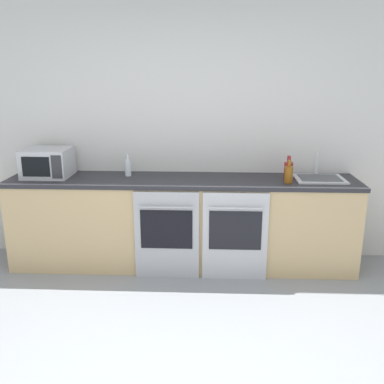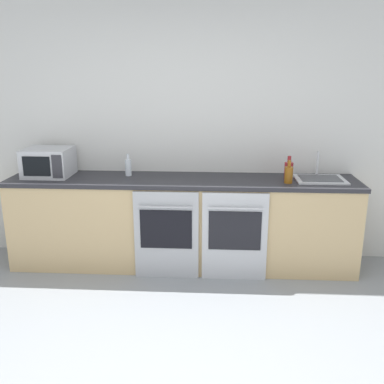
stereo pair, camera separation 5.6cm
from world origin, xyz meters
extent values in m
cube|color=silver|center=(0.00, 2.33, 1.30)|extent=(10.00, 0.06, 2.60)
cube|color=tan|center=(0.00, 2.01, 0.43)|extent=(3.37, 0.59, 0.86)
cube|color=#28282D|center=(0.00, 2.01, 0.88)|extent=(3.39, 0.61, 0.04)
cube|color=#A8AAAF|center=(-0.13, 1.70, 0.42)|extent=(0.60, 0.03, 0.85)
cube|color=black|center=(-0.13, 1.68, 0.49)|extent=(0.48, 0.01, 0.37)
cylinder|color=#A8AAAF|center=(-0.13, 1.66, 0.71)|extent=(0.49, 0.02, 0.02)
cube|color=#B7BABF|center=(0.51, 1.70, 0.42)|extent=(0.60, 0.03, 0.85)
cube|color=black|center=(0.51, 1.68, 0.49)|extent=(0.48, 0.01, 0.37)
cylinder|color=#B7BABF|center=(0.51, 1.66, 0.71)|extent=(0.49, 0.02, 0.02)
cube|color=#B7BABF|center=(-1.33, 2.05, 1.04)|extent=(0.44, 0.40, 0.28)
cube|color=black|center=(-1.37, 1.85, 1.04)|extent=(0.26, 0.01, 0.19)
cube|color=#2D2D33|center=(-1.17, 1.85, 1.04)|extent=(0.10, 0.01, 0.22)
cylinder|color=silver|center=(-0.55, 2.10, 0.98)|extent=(0.06, 0.06, 0.16)
cylinder|color=silver|center=(-0.55, 2.10, 1.09)|extent=(0.03, 0.03, 0.06)
cylinder|color=maroon|center=(1.02, 2.05, 0.98)|extent=(0.08, 0.08, 0.16)
cylinder|color=maroon|center=(1.02, 2.05, 1.09)|extent=(0.04, 0.04, 0.06)
cylinder|color=#8C5114|center=(1.00, 1.89, 0.98)|extent=(0.08, 0.08, 0.15)
cylinder|color=#8C5114|center=(1.00, 1.89, 1.08)|extent=(0.03, 0.03, 0.06)
cube|color=silver|center=(1.32, 2.03, 0.91)|extent=(0.47, 0.38, 0.01)
cube|color=#4C4F54|center=(1.32, 2.03, 0.92)|extent=(0.38, 0.27, 0.01)
cylinder|color=silver|center=(1.32, 2.18, 1.03)|extent=(0.02, 0.02, 0.23)
camera|label=1|loc=(0.28, -2.01, 1.90)|focal=40.00mm
camera|label=2|loc=(0.33, -2.01, 1.90)|focal=40.00mm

